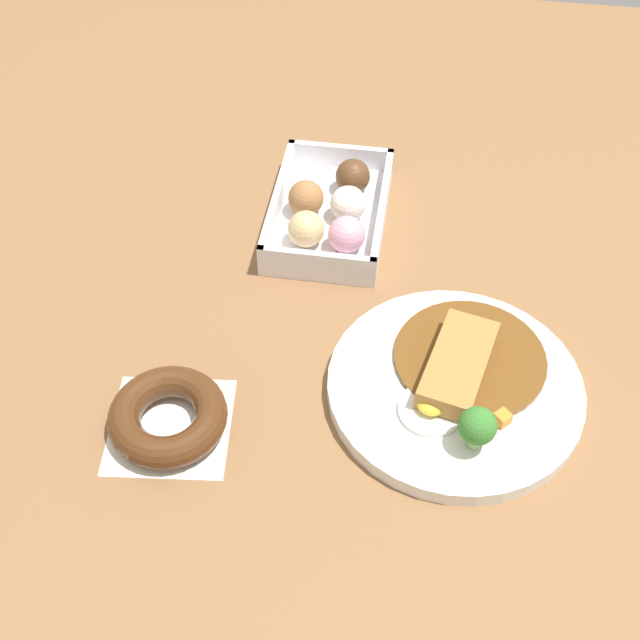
% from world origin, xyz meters
% --- Properties ---
extents(ground_plane, '(1.60, 1.60, 0.00)m').
position_xyz_m(ground_plane, '(0.00, 0.00, 0.00)').
color(ground_plane, brown).
extents(curry_plate, '(0.26, 0.26, 0.07)m').
position_xyz_m(curry_plate, '(-0.06, -0.09, 0.01)').
color(curry_plate, white).
rests_on(curry_plate, ground_plane).
extents(donut_box, '(0.21, 0.14, 0.06)m').
position_xyz_m(donut_box, '(0.17, 0.08, 0.02)').
color(donut_box, white).
rests_on(donut_box, ground_plane).
extents(chocolate_ring_donut, '(0.13, 0.13, 0.03)m').
position_xyz_m(chocolate_ring_donut, '(-0.15, 0.19, 0.02)').
color(chocolate_ring_donut, white).
rests_on(chocolate_ring_donut, ground_plane).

